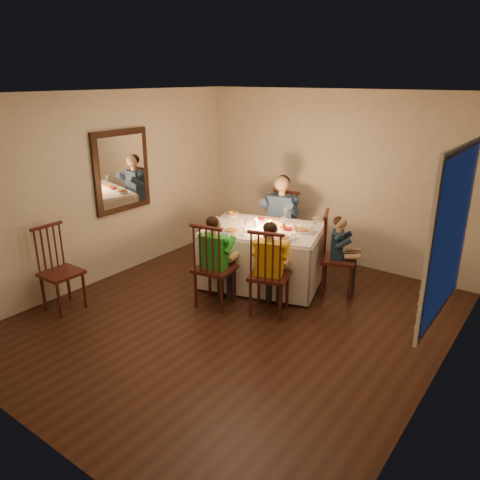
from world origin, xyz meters
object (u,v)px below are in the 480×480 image
Objects in this scene: child_green at (216,304)px; child_yellow at (269,312)px; chair_extra at (66,308)px; child_teal at (336,292)px; dining_table at (263,244)px; chair_near_right at (269,312)px; chair_adult at (279,262)px; chair_near_left at (216,304)px; adult at (279,262)px; chair_end at (336,292)px; serving_bowl at (232,215)px.

child_yellow is (0.66, 0.23, 0.00)m from child_green.
child_teal is (2.56, 2.43, 0.00)m from chair_extra.
dining_table is 1.70× the size of chair_extra.
chair_adult is at bearing -79.93° from chair_near_right.
dining_table reaches higher than chair_adult.
chair_adult is 1.68m from child_yellow.
adult is at bearing -96.11° from chair_near_left.
child_green is at bearing 1.65° from child_yellow.
dining_table is 1.19m from chair_end.
adult is at bearing -79.93° from child_yellow.
chair_extra is 1.00× the size of child_teal.
chair_near_right is 1.09m from child_teal.
serving_bowl reaches higher than child_teal.
chair_near_right is at bearing -71.82° from adult.
chair_near_right is (0.55, -0.68, -0.58)m from dining_table.
child_green reaches higher than child_yellow.
chair_adult is 1.68m from chair_near_right.
child_teal is at bearing -141.27° from chair_near_left.
chair_adult is 3.22m from chair_extra.
chair_end is 0.00m from child_teal.
chair_end is 3.53m from chair_extra.
chair_adult and chair_near_right have the same top height.
serving_bowl is at bearing 74.17° from chair_end.
chair_near_left is 1.00× the size of chair_end.
chair_near_left reaches higher than child_teal.
chair_near_right is 2.56m from chair_extra.
serving_bowl is (-1.64, -0.16, 0.84)m from child_teal.
serving_bowl is (-1.64, -0.16, 0.84)m from chair_end.
child_teal is (0.98, 0.32, -0.58)m from dining_table.
chair_extra is 5.43× the size of serving_bowl.
chair_near_left is at bearing -50.41° from chair_extra.
dining_table reaches higher than chair_end.
chair_near_left is 5.63× the size of serving_bowl.
adult is 6.97× the size of serving_bowl.
chair_near_left is at bearing -95.61° from chair_adult.
child_green is (-1.10, -1.23, 0.00)m from chair_end.
adult reaches higher than chair_extra.
serving_bowl is (-0.66, 0.16, 0.26)m from dining_table.
dining_table is at bearing 86.86° from chair_end.
child_teal is (0.43, 1.00, 0.00)m from chair_near_right.
serving_bowl is (-1.21, 0.84, 0.84)m from child_yellow.
serving_bowl reaches higher than chair_end.
chair_extra is at bearing -112.04° from serving_bowl.
serving_bowl reaches higher than dining_table.
chair_end is 1.04× the size of child_teal.
chair_adult is at bearing -79.93° from child_yellow.
child_green is (0.10, -1.72, 0.00)m from chair_adult.
adult is at bearing -98.99° from chair_adult.
child_green reaches higher than chair_end.
chair_adult is 1.04× the size of chair_extra.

